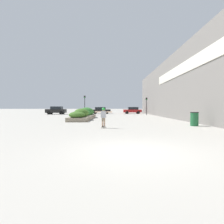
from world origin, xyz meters
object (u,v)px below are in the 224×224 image
Objects in this scene: traffic_light_right at (146,103)px; car_center_right at (132,110)px; skateboard at (103,127)px; trash_bin at (194,119)px; skateboarder at (103,115)px; traffic_light_left at (84,102)px; car_center_left at (101,110)px; car_rightmost at (56,110)px; car_leftmost at (186,111)px.

car_center_right is at bearing 104.44° from traffic_light_right.
skateboard is 7.18m from trash_bin.
traffic_light_left reaches higher than skateboarder.
car_center_right is at bearing 37.16° from traffic_light_left.
trash_bin is 21.56m from traffic_light_left.
skateboard is 0.17× the size of traffic_light_left.
car_center_left is at bearing 109.27° from trash_bin.
trash_bin is 0.33× the size of traffic_light_right.
skateboarder is at bearing -155.27° from car_rightmost.
skateboard is 27.71m from car_leftmost.
car_center_right is at bearing -79.30° from car_rightmost.
trash_bin is 0.24× the size of car_leftmost.
traffic_light_right is (-8.64, -2.97, 1.44)m from car_leftmost.
traffic_light_left is at bearing -122.71° from car_rightmost.
skateboarder is (0.00, -0.00, 0.84)m from skateboard.
car_rightmost reaches higher than trash_bin.
traffic_light_left is (-2.52, -7.26, 1.65)m from car_center_left.
skateboard is at bearing -155.27° from car_rightmost.
traffic_light_right is at bearing -102.02° from car_rightmost.
car_center_right is 16.41m from car_rightmost.
skateboard is at bearing 103.04° from skateboarder.
car_center_right is (7.05, -0.01, 0.00)m from car_center_left.
traffic_light_right is at bearing 108.96° from car_leftmost.
car_center_right is at bearing 92.06° from skateboard.
skateboarder is 21.14m from traffic_light_right.
traffic_light_left is at bearing -19.12° from car_center_left.
skateboard is 0.55× the size of trash_bin.
car_center_left is at bearing 107.01° from skateboard.
trash_bin is at bearing -141.26° from car_rightmost.
skateboarder is 0.34× the size of car_rightmost.
skateboarder is 7.17m from trash_bin.
skateboard is 20.14m from traffic_light_left.
car_leftmost is 26.54m from car_rightmost.
traffic_light_left reaches higher than car_rightmost.
car_center_right reaches higher than car_center_left.
car_leftmost is 11.11m from car_center_right.
trash_bin is 0.27× the size of car_center_right.
trash_bin is 18.67m from traffic_light_right.
traffic_light_left reaches higher than trash_bin.
car_rightmost is (-9.07, -3.05, 0.06)m from car_center_left.
car_leftmost reaches higher than trash_bin.
traffic_light_right is (17.89, -3.81, 1.38)m from car_rightmost.
skateboarder is 0.32× the size of car_center_left.
traffic_light_right reaches higher than skateboarder.
car_center_left is (-17.46, 3.89, -0.00)m from car_leftmost.
car_leftmost reaches higher than skateboarder.
traffic_light_left is (-19.97, -3.37, 1.65)m from car_leftmost.
traffic_light_left reaches higher than car_center_right.
car_center_right reaches higher than skateboard.
car_rightmost is at bearing 100.70° from car_center_right.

